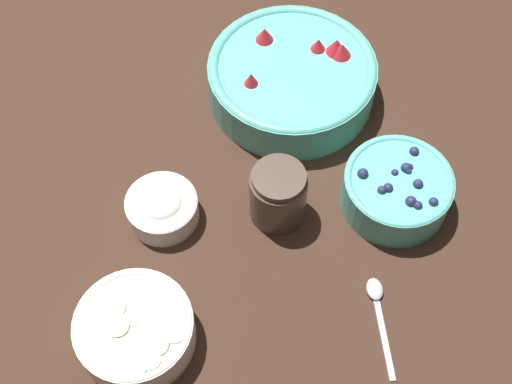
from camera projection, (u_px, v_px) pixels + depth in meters
ground_plane at (323, 238)px, 0.98m from camera, size 4.00×4.00×0.00m
bowl_strawberries at (292, 77)px, 1.08m from camera, size 0.26×0.26×0.09m
bowl_blueberries at (397, 188)px, 0.98m from camera, size 0.15×0.15×0.07m
bowl_bananas at (135, 330)px, 0.88m from camera, size 0.15×0.15×0.06m
bowl_cream at (162, 207)px, 0.98m from camera, size 0.10×0.10×0.05m
jar_chocolate at (278, 196)px, 0.97m from camera, size 0.08×0.08×0.09m
spoon at (378, 308)px, 0.93m from camera, size 0.13×0.08×0.01m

